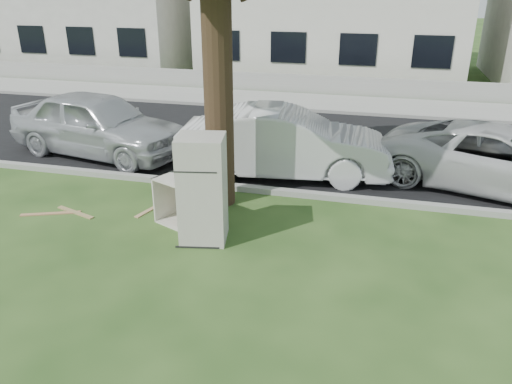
% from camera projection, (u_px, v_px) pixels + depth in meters
% --- Properties ---
extents(ground, '(120.00, 120.00, 0.00)m').
position_uv_depth(ground, '(211.00, 247.00, 8.23)').
color(ground, '#244217').
extents(road, '(120.00, 7.00, 0.01)m').
position_uv_depth(road, '(284.00, 142.00, 13.57)').
color(road, black).
rests_on(road, ground).
extents(kerb_near, '(120.00, 0.18, 0.12)m').
position_uv_depth(kerb_near, '(250.00, 191.00, 10.41)').
color(kerb_near, gray).
rests_on(kerb_near, ground).
extents(kerb_far, '(120.00, 0.18, 0.12)m').
position_uv_depth(kerb_far, '(305.00, 112.00, 16.74)').
color(kerb_far, gray).
rests_on(kerb_far, ground).
extents(sidewalk, '(120.00, 2.80, 0.01)m').
position_uv_depth(sidewalk, '(311.00, 102.00, 18.03)').
color(sidewalk, gray).
rests_on(sidewalk, ground).
extents(low_wall, '(120.00, 0.15, 0.70)m').
position_uv_depth(low_wall, '(318.00, 84.00, 19.32)').
color(low_wall, gray).
rests_on(low_wall, ground).
extents(fridge, '(0.86, 0.82, 1.81)m').
position_uv_depth(fridge, '(202.00, 190.00, 8.15)').
color(fridge, beige).
rests_on(fridge, ground).
extents(cabinet, '(1.28, 1.07, 0.86)m').
position_uv_depth(cabinet, '(188.00, 202.00, 8.85)').
color(cabinet, silver).
rests_on(cabinet, ground).
extents(plank_a, '(1.05, 0.49, 0.02)m').
position_uv_depth(plank_a, '(51.00, 214.00, 9.39)').
color(plank_a, '#AC7A53').
rests_on(plank_a, ground).
extents(plank_b, '(0.91, 0.38, 0.02)m').
position_uv_depth(plank_b, '(75.00, 212.00, 9.44)').
color(plank_b, '#9C8251').
rests_on(plank_b, ground).
extents(plank_c, '(0.30, 0.79, 0.02)m').
position_uv_depth(plank_c, '(150.00, 209.00, 9.56)').
color(plank_c, tan).
rests_on(plank_c, ground).
extents(car_center, '(4.77, 2.17, 1.52)m').
position_uv_depth(car_center, '(285.00, 143.00, 10.99)').
color(car_center, beige).
rests_on(car_center, ground).
extents(car_right, '(5.19, 3.50, 1.32)m').
position_uv_depth(car_right, '(500.00, 159.00, 10.29)').
color(car_right, silver).
rests_on(car_right, ground).
extents(car_left, '(4.90, 2.72, 1.58)m').
position_uv_depth(car_left, '(98.00, 124.00, 12.34)').
color(car_left, '#ADB0B4').
rests_on(car_left, ground).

